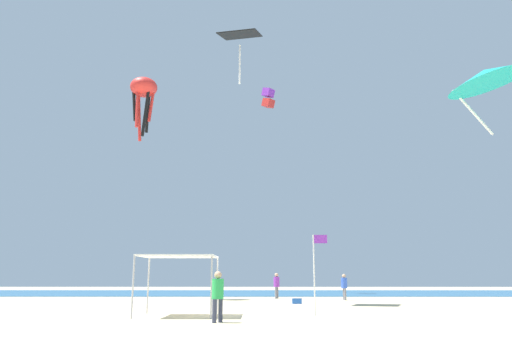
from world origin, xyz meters
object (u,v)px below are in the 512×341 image
Objects in this scene: person_near_tent at (277,284)px; kite_diamond_black at (240,37)px; cooler_box at (297,301)px; kite_delta_teal at (486,76)px; kite_octopus_red at (144,90)px; person_central at (218,292)px; kite_box_purple at (268,98)px; canopy_tent at (179,259)px; banner_flag at (316,266)px; person_leftmost at (344,285)px.

kite_diamond_black is (-2.53, -7.39, 15.90)m from person_near_tent.
cooler_box is 16.51m from kite_delta_teal.
cooler_box is 20.11m from kite_octopus_red.
person_central is at bearing 100.33° from kite_diamond_black.
kite_box_purple is at bearing -147.23° from person_central.
kite_diamond_black is (2.13, 8.50, 14.67)m from canopy_tent.
kite_box_purple is at bearing 94.05° from cooler_box.
person_near_tent is 0.82× the size of kite_box_purple.
kite_octopus_red is 1.10× the size of kite_delta_teal.
canopy_tent is 0.94× the size of banner_flag.
kite_diamond_black is at bearing -178.59° from person_near_tent.
banner_flag is 0.67× the size of kite_octopus_red.
canopy_tent is 1.39× the size of kite_box_purple.
person_near_tent is 0.47× the size of kite_diamond_black.
banner_flag is 5.77× the size of cooler_box.
cooler_box is at bearing 90.62° from banner_flag.
kite_diamond_black is at bearing -143.66° from person_central.
kite_box_purple reaches higher than cooler_box.
canopy_tent is at bearing -121.53° from cooler_box.
kite_octopus_red is (-10.32, -1.07, 14.75)m from person_near_tent.
banner_flag is 0.73× the size of kite_delta_teal.
kite_box_purple is 26.65m from kite_delta_teal.
kite_box_purple is at bearing 14.93° from person_leftmost.
kite_diamond_black reaches higher than canopy_tent.
person_leftmost is at bearing 50.66° from cooler_box.
person_near_tent reaches higher than cooler_box.
person_leftmost is at bearing -119.43° from kite_box_purple.
person_leftmost is 0.79× the size of kite_box_purple.
kite_delta_teal is (21.35, -10.86, -3.65)m from kite_octopus_red.
banner_flag is at bearing -155.87° from person_near_tent.
canopy_tent is at bearing -73.92° from kite_octopus_red.
cooler_box is (3.73, 11.89, -0.86)m from person_central.
banner_flag is 0.85× the size of kite_diamond_black.
kite_diamond_black is (-3.59, 8.53, 14.96)m from banner_flag.
cooler_box is at bearing 135.40° from person_leftmost.
person_leftmost is 0.99× the size of person_central.
person_central is 0.39× the size of kite_delta_teal.
kite_delta_teal reaches higher than person_near_tent.
banner_flag is (-3.52, -13.60, 0.98)m from person_leftmost.
person_leftmost is 5.78m from cooler_box.
person_central is (-7.35, -16.31, 0.01)m from person_leftmost.
kite_box_purple is 16.15m from kite_octopus_red.
person_near_tent is at bearing 98.09° from cooler_box.
kite_octopus_red is at bearing -119.16° from person_central.
person_near_tent is at bearing -150.91° from person_central.
person_leftmost is 17.89m from person_central.
kite_octopus_red is (-10.03, -12.01, -4.02)m from kite_box_purple.
person_near_tent is 0.56× the size of banner_flag.
banner_flag is at bearing 162.82° from person_central.
kite_diamond_black is 0.86× the size of kite_delta_teal.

